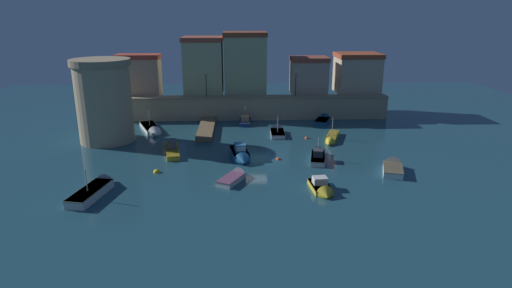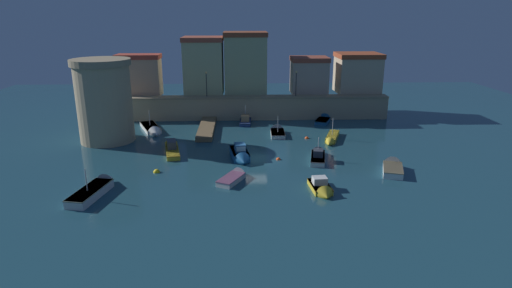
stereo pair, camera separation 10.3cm
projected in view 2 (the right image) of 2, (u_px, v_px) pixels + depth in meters
The scene contains 22 objects.
ground_plane at pixel (256, 158), 47.96m from camera, with size 105.75×105.75×0.00m, color #1E4756.
quay_wall at pixel (251, 107), 65.20m from camera, with size 41.80×2.31×3.56m.
old_town_backdrop at pixel (255, 68), 67.15m from camera, with size 41.27×6.23×9.59m.
fortress_tower at pixel (104, 100), 53.04m from camera, with size 7.23×7.23×10.38m.
pier_dock at pixel (207, 128), 59.13m from camera, with size 2.12×11.16×0.70m.
quay_lamp_0 at pixel (206, 80), 63.70m from camera, with size 0.32×0.32×3.77m.
quay_lamp_1 at pixel (296, 80), 64.18m from camera, with size 0.32×0.32×3.81m.
moored_boat_0 at pixel (152, 130), 58.43m from camera, with size 4.50×7.43×3.33m.
moored_boat_1 at pixel (172, 147), 50.64m from camera, with size 2.84×7.34×1.84m.
moored_boat_2 at pixel (318, 155), 47.90m from camera, with size 2.53×5.87×3.05m.
moored_boat_3 at pixel (277, 131), 57.73m from camera, with size 1.95×4.89×3.27m.
moored_boat_4 at pixel (96, 188), 38.78m from camera, with size 3.07×6.95×3.29m.
moored_boat_5 at pixel (241, 155), 47.41m from camera, with size 2.51×5.44×2.16m.
moored_boat_6 at pixel (322, 189), 38.83m from camera, with size 1.97×4.24×1.69m.
moored_boat_7 at pixel (235, 177), 41.84m from camera, with size 3.27×4.46×1.41m.
moored_boat_8 at pixel (324, 119), 64.17m from camera, with size 3.24×4.77×1.64m.
moored_boat_9 at pixel (331, 139), 54.44m from camera, with size 3.24×6.41×3.17m.
moored_boat_10 at pixel (246, 120), 63.54m from camera, with size 1.80×5.35×3.21m.
moored_boat_11 at pixel (393, 167), 44.17m from camera, with size 3.16×5.00×1.78m.
mooring_buoy_0 at pixel (307, 138), 55.53m from camera, with size 0.53×0.53×0.53m, color #EA4C19.
mooring_buoy_1 at pixel (278, 160), 47.57m from camera, with size 0.51×0.51×0.51m, color #EA4C19.
mooring_buoy_2 at pixel (157, 172), 43.81m from camera, with size 0.68×0.68×0.68m, color yellow.
Camera 2 is at (-1.65, -45.28, 15.82)m, focal length 29.79 mm.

